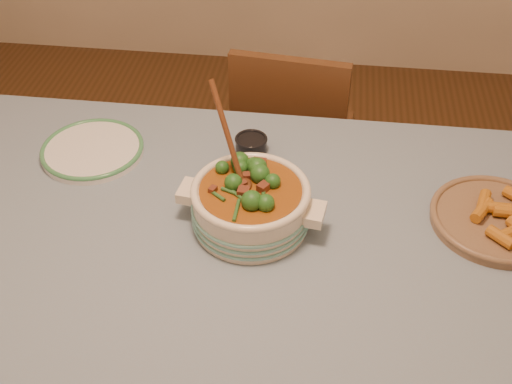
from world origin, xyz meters
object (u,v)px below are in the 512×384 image
(dining_table, at_px, (234,260))
(condiment_bowl, at_px, (251,144))
(stew_casserole, at_px, (250,202))
(white_plate, at_px, (93,150))
(fried_plate, at_px, (496,217))
(chair_far, at_px, (292,136))

(dining_table, bearing_deg, condiment_bowl, 90.01)
(stew_casserole, bearing_deg, condiment_bowl, 97.34)
(dining_table, height_order, white_plate, white_plate)
(stew_casserole, relative_size, fried_plate, 0.93)
(condiment_bowl, relative_size, chair_far, 0.12)
(dining_table, bearing_deg, chair_far, 84.00)
(white_plate, xyz_separation_m, fried_plate, (1.08, -0.15, 0.01))
(dining_table, xyz_separation_m, stew_casserole, (0.04, 0.04, 0.16))
(stew_casserole, height_order, chair_far, stew_casserole)
(fried_plate, height_order, chair_far, chair_far)
(chair_far, bearing_deg, stew_casserole, 92.89)
(white_plate, relative_size, condiment_bowl, 3.33)
(white_plate, xyz_separation_m, condiment_bowl, (0.44, 0.07, 0.01))
(stew_casserole, relative_size, condiment_bowl, 3.61)
(condiment_bowl, xyz_separation_m, fried_plate, (0.64, -0.22, -0.01))
(white_plate, bearing_deg, condiment_bowl, 8.37)
(dining_table, height_order, stew_casserole, stew_casserole)
(stew_casserole, xyz_separation_m, condiment_bowl, (-0.04, 0.30, -0.05))
(fried_plate, relative_size, chair_far, 0.46)
(stew_casserole, height_order, white_plate, stew_casserole)
(white_plate, relative_size, chair_far, 0.40)
(dining_table, xyz_separation_m, white_plate, (-0.44, 0.27, 0.10))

